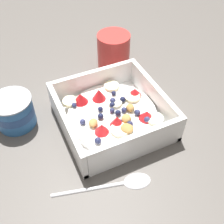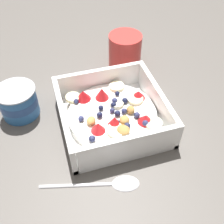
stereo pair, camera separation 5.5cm
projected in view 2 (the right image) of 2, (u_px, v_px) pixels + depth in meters
ground_plane at (110, 117)px, 0.58m from camera, size 2.40×2.40×0.00m
fruit_bowl at (112, 115)px, 0.56m from camera, size 0.20×0.20×0.07m
spoon at (110, 183)px, 0.47m from camera, size 0.06×0.17×0.01m
yogurt_cup at (18, 102)px, 0.56m from camera, size 0.08×0.08×0.07m
coffee_mug at (125, 52)px, 0.67m from camera, size 0.09×0.09×0.09m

